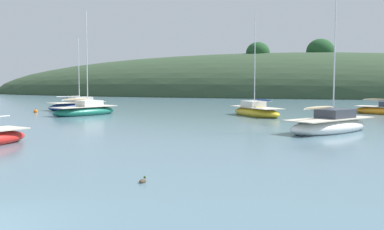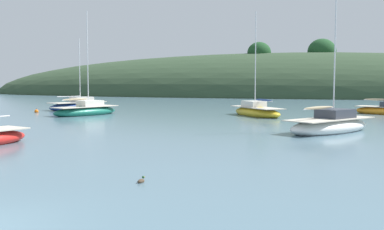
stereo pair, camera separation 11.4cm
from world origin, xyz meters
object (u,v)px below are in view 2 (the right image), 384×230
at_px(mooring_buoy_outer, 36,111).
at_px(duck_lone_right, 141,181).
at_px(sailboat_black_sloop, 257,111).
at_px(sailboat_blue_center, 330,125).
at_px(sailboat_grey_yawl, 86,111).
at_px(sailboat_orange_cutter, 78,106).

height_order(mooring_buoy_outer, duck_lone_right, mooring_buoy_outer).
height_order(sailboat_black_sloop, sailboat_blue_center, sailboat_blue_center).
bearing_deg(sailboat_grey_yawl, mooring_buoy_outer, 166.57).
bearing_deg(sailboat_black_sloop, mooring_buoy_outer, -175.53).
bearing_deg(duck_lone_right, sailboat_black_sloop, 89.84).
xyz_separation_m(sailboat_orange_cutter, duck_lone_right, (21.76, -33.24, -0.39)).
bearing_deg(sailboat_black_sloop, sailboat_grey_yawl, -168.16).
xyz_separation_m(sailboat_orange_cutter, mooring_buoy_outer, (-1.89, -5.52, -0.32)).
distance_m(sailboat_black_sloop, duck_lone_right, 29.58).
distance_m(sailboat_black_sloop, sailboat_blue_center, 13.93).
xyz_separation_m(sailboat_grey_yawl, mooring_buoy_outer, (-6.96, 1.66, -0.32)).
bearing_deg(sailboat_blue_center, sailboat_grey_yawl, 159.46).
distance_m(sailboat_orange_cutter, sailboat_blue_center, 32.59).
distance_m(sailboat_grey_yawl, duck_lone_right, 30.95).
bearing_deg(duck_lone_right, mooring_buoy_outer, 130.47).
relative_size(sailboat_blue_center, duck_lone_right, 26.56).
relative_size(sailboat_grey_yawl, duck_lone_right, 25.08).
distance_m(mooring_buoy_outer, duck_lone_right, 36.44).
relative_size(sailboat_orange_cutter, sailboat_grey_yawl, 0.82).
bearing_deg(sailboat_black_sloop, sailboat_orange_cutter, 170.49).
distance_m(sailboat_grey_yawl, mooring_buoy_outer, 7.16).
xyz_separation_m(sailboat_grey_yawl, sailboat_black_sloop, (16.78, 3.52, -0.00)).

